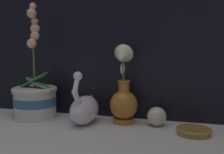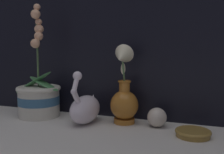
% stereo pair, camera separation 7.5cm
% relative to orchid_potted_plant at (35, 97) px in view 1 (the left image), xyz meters
% --- Properties ---
extents(ground_plane, '(2.80, 2.80, 0.00)m').
position_rel_orchid_potted_plant_xyz_m(ground_plane, '(0.30, -0.13, -0.09)').
color(ground_plane, beige).
extents(orchid_potted_plant, '(0.24, 0.19, 0.47)m').
position_rel_orchid_potted_plant_xyz_m(orchid_potted_plant, '(0.00, 0.00, 0.00)').
color(orchid_potted_plant, beige).
rests_on(orchid_potted_plant, ground_plane).
extents(swan_figurine, '(0.10, 0.20, 0.21)m').
position_rel_orchid_potted_plant_xyz_m(swan_figurine, '(0.23, -0.02, -0.03)').
color(swan_figurine, white).
rests_on(swan_figurine, ground_plane).
extents(blue_vase, '(0.11, 0.13, 0.31)m').
position_rel_orchid_potted_plant_xyz_m(blue_vase, '(0.38, 0.02, 0.02)').
color(blue_vase, '#B26B23').
rests_on(blue_vase, ground_plane).
extents(glass_sphere, '(0.07, 0.07, 0.07)m').
position_rel_orchid_potted_plant_xyz_m(glass_sphere, '(0.51, 0.02, -0.05)').
color(glass_sphere, beige).
rests_on(glass_sphere, ground_plane).
extents(amber_dish, '(0.12, 0.12, 0.02)m').
position_rel_orchid_potted_plant_xyz_m(amber_dish, '(0.64, -0.04, -0.08)').
color(amber_dish, olive).
rests_on(amber_dish, ground_plane).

